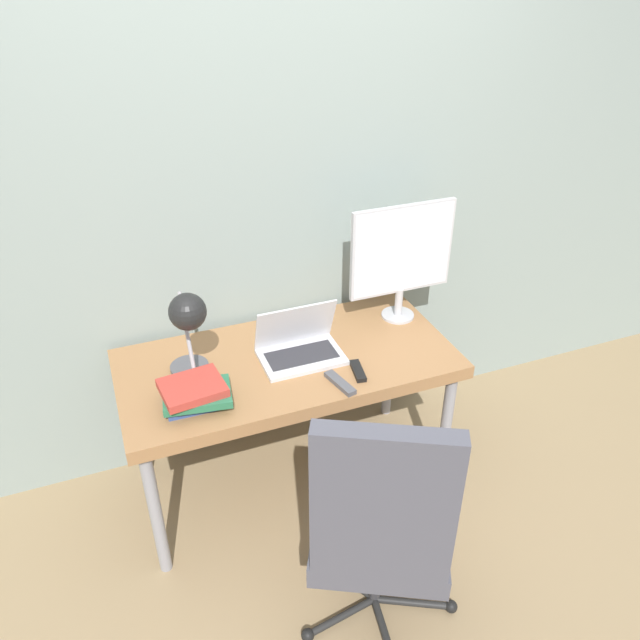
# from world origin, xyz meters

# --- Properties ---
(ground_plane) EXTENTS (12.00, 12.00, 0.00)m
(ground_plane) POSITION_xyz_m (0.00, 0.00, 0.00)
(ground_plane) COLOR #937A56
(wall_back) EXTENTS (8.00, 0.05, 2.60)m
(wall_back) POSITION_xyz_m (0.00, 0.75, 1.30)
(wall_back) COLOR gray
(wall_back) RESTS_ON ground_plane
(desk) EXTENTS (1.42, 0.69, 0.71)m
(desk) POSITION_xyz_m (0.00, 0.34, 0.65)
(desk) COLOR #996B42
(desk) RESTS_ON ground_plane
(laptop) EXTENTS (0.35, 0.23, 0.24)m
(laptop) POSITION_xyz_m (0.05, 0.34, 0.76)
(laptop) COLOR silver
(laptop) RESTS_ON desk
(monitor) EXTENTS (0.49, 0.15, 0.55)m
(monitor) POSITION_xyz_m (0.60, 0.48, 1.03)
(monitor) COLOR #B7B7BC
(monitor) RESTS_ON desk
(desk_lamp) EXTENTS (0.16, 0.31, 0.44)m
(desk_lamp) POSITION_xyz_m (-0.40, 0.28, 1.03)
(desk_lamp) COLOR #4C4C51
(desk_lamp) RESTS_ON desk
(office_chair) EXTENTS (0.64, 0.64, 1.08)m
(office_chair) POSITION_xyz_m (0.04, -0.48, 0.57)
(office_chair) COLOR black
(office_chair) RESTS_ON ground_plane
(book_stack) EXTENTS (0.28, 0.23, 0.10)m
(book_stack) POSITION_xyz_m (-0.43, 0.18, 0.77)
(book_stack) COLOR #334C8C
(book_stack) RESTS_ON desk
(tv_remote) EXTENTS (0.08, 0.17, 0.02)m
(tv_remote) POSITION_xyz_m (0.14, 0.09, 0.72)
(tv_remote) COLOR #4C4C51
(tv_remote) RESTS_ON desk
(media_remote) EXTENTS (0.06, 0.14, 0.02)m
(media_remote) POSITION_xyz_m (0.24, 0.14, 0.72)
(media_remote) COLOR black
(media_remote) RESTS_ON desk
(game_controller) EXTENTS (0.15, 0.10, 0.04)m
(game_controller) POSITION_xyz_m (-0.48, 0.16, 0.73)
(game_controller) COLOR black
(game_controller) RESTS_ON desk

